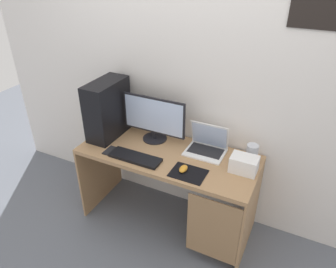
{
  "coord_description": "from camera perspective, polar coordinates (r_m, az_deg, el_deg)",
  "views": [
    {
      "loc": [
        0.94,
        -1.93,
        2.18
      ],
      "look_at": [
        0.0,
        0.0,
        0.92
      ],
      "focal_mm": 33.82,
      "sensor_mm": 36.0,
      "label": 1
    }
  ],
  "objects": [
    {
      "name": "pc_tower",
      "position": [
        2.77,
        -10.83,
        4.44
      ],
      "size": [
        0.2,
        0.43,
        0.5
      ],
      "primitive_type": "cube",
      "color": "black",
      "rests_on": "desk"
    },
    {
      "name": "cell_phone",
      "position": [
        2.64,
        -10.43,
        -2.97
      ],
      "size": [
        0.07,
        0.13,
        0.01
      ],
      "primitive_type": "cube",
      "color": "#232326",
      "rests_on": "desk"
    },
    {
      "name": "ground_plane",
      "position": [
        3.06,
        0.0,
        -15.11
      ],
      "size": [
        8.0,
        8.0,
        0.0
      ],
      "primitive_type": "plane",
      "color": "slate"
    },
    {
      "name": "mousepad",
      "position": [
        2.36,
        3.68,
        -7.06
      ],
      "size": [
        0.26,
        0.2,
        0.0
      ],
      "primitive_type": "cube",
      "color": "black",
      "rests_on": "desk"
    },
    {
      "name": "speaker",
      "position": [
        2.54,
        14.88,
        -3.33
      ],
      "size": [
        0.09,
        0.09,
        0.14
      ],
      "primitive_type": "cylinder",
      "color": "#B7BCC6",
      "rests_on": "desk"
    },
    {
      "name": "desk",
      "position": [
        2.65,
        0.26,
        -6.35
      ],
      "size": [
        1.46,
        0.61,
        0.74
      ],
      "color": "#A37A51",
      "rests_on": "ground_plane"
    },
    {
      "name": "laptop",
      "position": [
        2.6,
        6.95,
        -2.2
      ],
      "size": [
        0.32,
        0.24,
        0.24
      ],
      "color": "white",
      "rests_on": "desk"
    },
    {
      "name": "keyboard",
      "position": [
        2.52,
        -5.91,
        -4.25
      ],
      "size": [
        0.42,
        0.14,
        0.02
      ],
      "primitive_type": "cube",
      "color": "black",
      "rests_on": "desk"
    },
    {
      "name": "monitor",
      "position": [
        2.67,
        -2.55,
        2.77
      ],
      "size": [
        0.57,
        0.21,
        0.4
      ],
      "color": "black",
      "rests_on": "desk"
    },
    {
      "name": "projector",
      "position": [
        2.41,
        13.53,
        -5.31
      ],
      "size": [
        0.2,
        0.14,
        0.12
      ],
      "primitive_type": "cube",
      "color": "white",
      "rests_on": "desk"
    },
    {
      "name": "mouse_left",
      "position": [
        2.37,
        2.78,
        -6.27
      ],
      "size": [
        0.06,
        0.1,
        0.03
      ],
      "primitive_type": "ellipsoid",
      "color": "orange",
      "rests_on": "mousepad"
    },
    {
      "name": "wall_back",
      "position": [
        2.61,
        3.45,
        10.67
      ],
      "size": [
        4.0,
        0.05,
        2.6
      ],
      "color": "silver",
      "rests_on": "ground_plane"
    }
  ]
}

